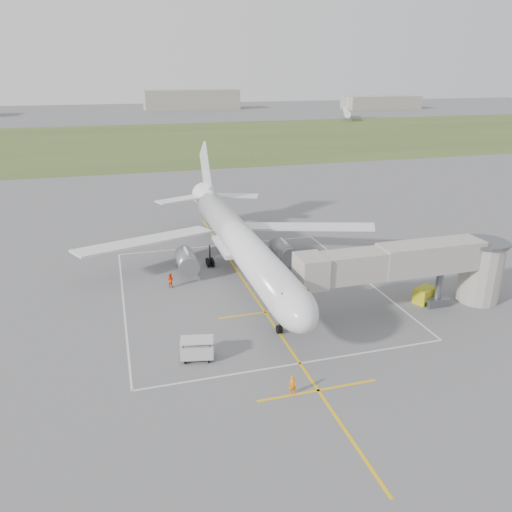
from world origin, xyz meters
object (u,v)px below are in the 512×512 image
object	(u,v)px
jet_bridge	(423,266)
ramp_worker_wing	(170,280)
baggage_cart	(197,349)
gpu_unit	(425,295)
ramp_worker_nose	(293,385)
airliner	(239,240)

from	to	relation	value
jet_bridge	ramp_worker_wing	distance (m)	27.71
ramp_worker_wing	baggage_cart	bearing A→B (deg)	128.55
gpu_unit	ramp_worker_wing	size ratio (longest dim) A/B	1.55
gpu_unit	ramp_worker_nose	distance (m)	22.33
airliner	jet_bridge	bearing A→B (deg)	-42.19
gpu_unit	baggage_cart	xyz separation A→B (m)	(-25.41, -4.35, 0.16)
airliner	jet_bridge	world-z (taller)	airliner
airliner	jet_bridge	size ratio (longest dim) A/B	2.00
airliner	jet_bridge	xyz separation A→B (m)	(15.72, -14.25, 0.35)
gpu_unit	baggage_cart	bearing A→B (deg)	167.57
airliner	gpu_unit	xyz separation A→B (m)	(17.13, -13.29, -3.55)
airliner	ramp_worker_wing	bearing A→B (deg)	-169.89
gpu_unit	baggage_cart	size ratio (longest dim) A/B	0.86
airliner	baggage_cart	xyz separation A→B (m)	(-8.28, -17.64, -3.40)
jet_bridge	gpu_unit	distance (m)	4.26
airliner	gpu_unit	size ratio (longest dim) A/B	17.61
airliner	ramp_worker_nose	xyz separation A→B (m)	(-2.10, -24.63, -3.58)
gpu_unit	jet_bridge	bearing A→B (deg)	-167.76
airliner	ramp_worker_nose	world-z (taller)	airliner
gpu_unit	ramp_worker_nose	bearing A→B (deg)	-171.61
gpu_unit	ramp_worker_nose	size ratio (longest dim) A/B	1.64
jet_bridge	ramp_worker_wing	bearing A→B (deg)	152.38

